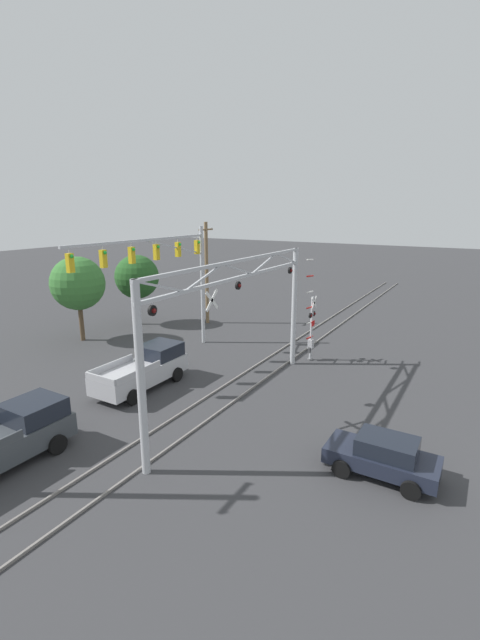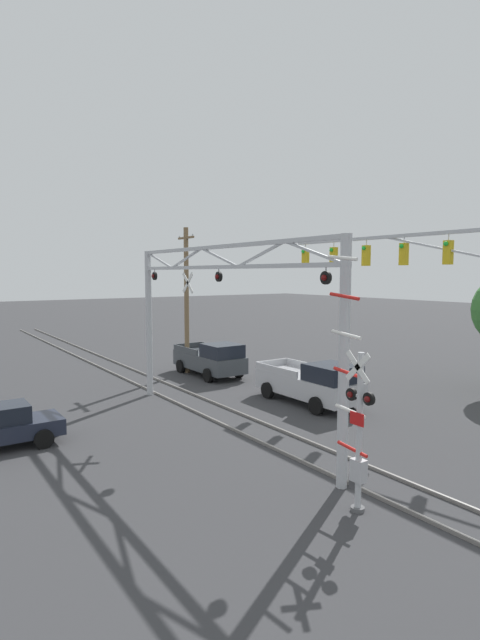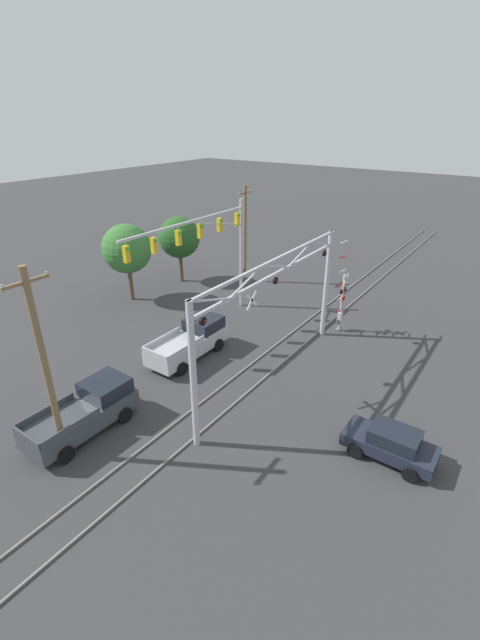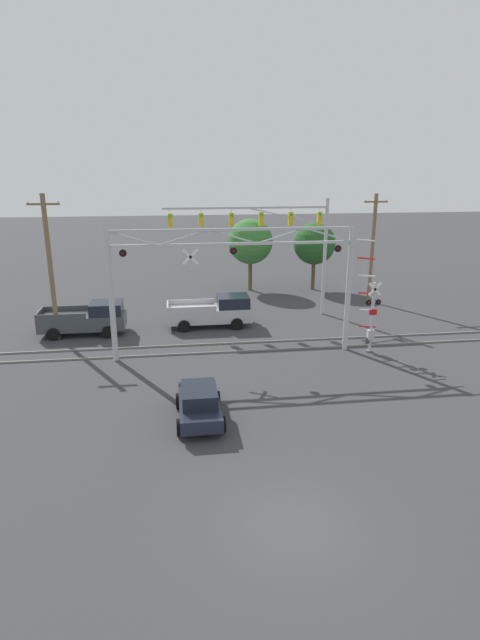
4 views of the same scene
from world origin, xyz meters
name	(u,v)px [view 3 (image 3 of 4)]	position (x,y,z in m)	size (l,w,h in m)	color
rail_track_near	(267,376)	(0.00, 14.39, 0.05)	(80.00, 0.08, 0.10)	gray
rail_track_far	(247,368)	(0.00, 15.83, 0.05)	(80.00, 0.08, 0.10)	gray
crossing_gantry	(274,304)	(-0.01, 14.11, 4.54)	(13.23, 0.31, 7.02)	#B7BABF
crossing_signal_mast	(341,302)	(7.60, 13.43, 2.16)	(1.62, 0.35, 6.44)	#B7BABF
traffic_signal_span	(213,241)	(4.02, 21.32, 5.83)	(11.13, 0.39, 8.10)	#B7BABF
pickup_truck_lead	(191,340)	(-0.65, 19.50, 0.99)	(5.47, 2.28, 2.02)	#B7B7BC
pickup_truck_following	(86,411)	(-8.63, 18.93, 0.99)	(5.22, 2.28, 2.02)	#3D4247
sedan_waiting	(391,443)	(-2.33, 6.78, 0.76)	(1.92, 3.85, 1.49)	#1E2333
utility_pole_left	(46,368)	(-10.35, 18.27, 4.47)	(1.80, 0.28, 8.66)	brown
utility_pole_right	(245,234)	(11.85, 24.16, 4.25)	(1.80, 0.28, 8.22)	brown
background_tree_beyond_span	(179,237)	(8.64, 28.72, 3.91)	(3.51, 3.51, 5.68)	brown
background_tree_far_left_verge	(127,249)	(3.26, 29.14, 4.14)	(3.75, 3.75, 6.03)	brown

